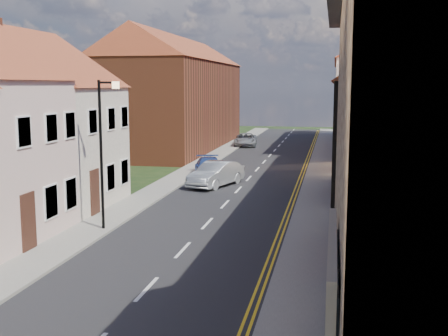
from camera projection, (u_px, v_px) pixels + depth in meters
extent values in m
cube|color=black|center=(238.00, 190.00, 31.92)|extent=(7.00, 90.00, 0.02)
cube|color=#9C988D|center=(164.00, 186.00, 32.75)|extent=(1.80, 90.00, 0.12)
cube|color=#9C988D|center=(316.00, 192.00, 31.08)|extent=(1.80, 90.00, 0.12)
cube|color=#B5AB98|center=(432.00, 156.00, 23.40)|extent=(8.00, 5.00, 6.00)
cube|color=brown|center=(448.00, 23.00, 20.80)|extent=(0.60, 0.60, 1.60)
cube|color=brown|center=(414.00, 143.00, 28.65)|extent=(8.00, 5.80, 6.00)
cube|color=brown|center=(427.00, 35.00, 25.65)|extent=(0.60, 0.60, 1.60)
cube|color=#B9B5AF|center=(402.00, 134.00, 33.89)|extent=(8.00, 5.00, 6.00)
cube|color=brown|center=(410.00, 44.00, 31.28)|extent=(0.60, 0.60, 1.60)
cube|color=#B5AB98|center=(393.00, 127.00, 39.13)|extent=(8.00, 5.80, 6.00)
cube|color=brown|center=(400.00, 49.00, 36.14)|extent=(0.60, 0.60, 1.60)
cube|color=#B5AB98|center=(29.00, 148.00, 27.30)|extent=(8.00, 6.10, 5.80)
cube|color=#B5AB98|center=(377.00, 105.00, 53.84)|extent=(8.00, 24.00, 8.00)
cube|color=brown|center=(176.00, 106.00, 52.52)|extent=(8.00, 24.00, 8.00)
cylinder|color=black|center=(101.00, 156.00, 22.50)|extent=(0.12, 0.12, 6.00)
cube|color=black|center=(107.00, 83.00, 22.01)|extent=(0.70, 0.08, 0.08)
cube|color=#FFD899|center=(116.00, 85.00, 21.96)|extent=(0.25, 0.15, 0.28)
imported|color=#9DA0A4|center=(216.00, 174.00, 33.03)|extent=(2.88, 4.69, 1.46)
imported|color=navy|center=(209.00, 168.00, 36.21)|extent=(2.90, 4.68, 1.27)
imported|color=#929699|center=(246.00, 140.00, 54.78)|extent=(2.55, 4.73, 1.26)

